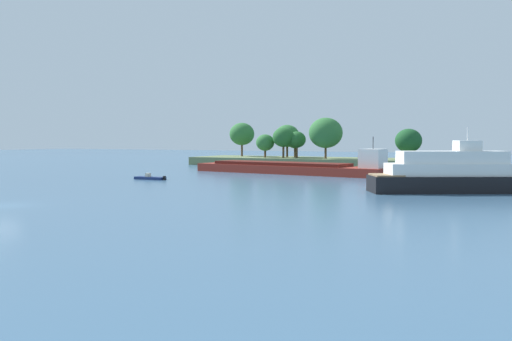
# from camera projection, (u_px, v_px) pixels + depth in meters

# --- Properties ---
(ground_plane) EXTENTS (400.00, 400.00, 0.00)m
(ground_plane) POSITION_uv_depth(u_px,v_px,m) (5.00, 206.00, 48.11)
(ground_plane) COLOR #3D607F
(treeline_island) EXTENTS (53.31, 15.32, 9.77)m
(treeline_island) POSITION_uv_depth(u_px,v_px,m) (311.00, 152.00, 117.81)
(treeline_island) COLOR #66754C
(treeline_island) RESTS_ON ground
(cargo_barge) EXTENTS (34.30, 11.14, 5.93)m
(cargo_barge) POSITION_uv_depth(u_px,v_px,m) (292.00, 168.00, 91.78)
(cargo_barge) COLOR maroon
(cargo_barge) RESTS_ON ground
(white_riverboat) EXTENTS (16.38, 11.75, 6.85)m
(white_riverboat) POSITION_uv_depth(u_px,v_px,m) (448.00, 174.00, 60.08)
(white_riverboat) COLOR black
(white_riverboat) RESTS_ON ground
(small_motorboat) EXTENTS (4.91, 1.43, 0.87)m
(small_motorboat) POSITION_uv_depth(u_px,v_px,m) (150.00, 178.00, 78.83)
(small_motorboat) COLOR navy
(small_motorboat) RESTS_ON ground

